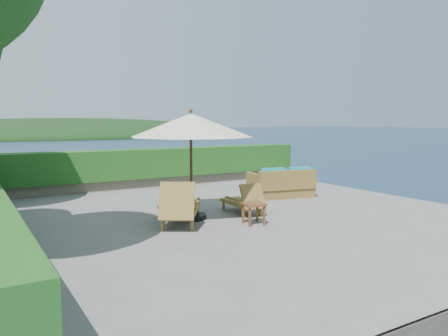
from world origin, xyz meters
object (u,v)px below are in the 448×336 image
patio_umbrella (191,126)px  wicker_loveseat (282,185)px  lounge_left (180,206)px  side_table (254,207)px  lounge_right (244,200)px

patio_umbrella → wicker_loveseat: patio_umbrella is taller
wicker_loveseat → patio_umbrella: bearing=-150.7°
lounge_left → side_table: (1.46, -0.79, -0.03)m
lounge_left → side_table: lounge_left is taller
patio_umbrella → wicker_loveseat: bearing=18.3°
lounge_right → wicker_loveseat: wicker_loveseat is taller
patio_umbrella → lounge_right: bearing=-6.5°
lounge_right → side_table: lounge_right is taller
side_table → lounge_right: bearing=67.2°
lounge_left → lounge_right: (1.91, 0.28, -0.10)m
lounge_right → side_table: 1.17m
lounge_left → side_table: 1.66m
lounge_left → wicker_loveseat: lounge_left is taller
patio_umbrella → side_table: size_ratio=6.04×
side_table → wicker_loveseat: bearing=41.5°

